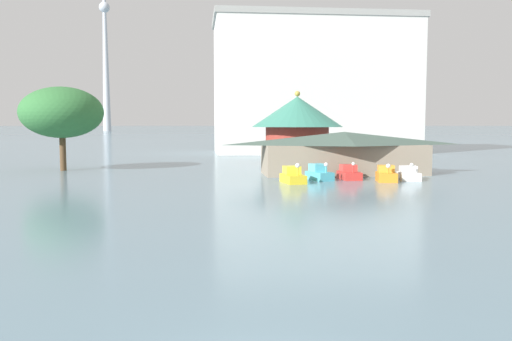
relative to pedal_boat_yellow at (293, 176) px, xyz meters
The scene contains 10 objects.
pedal_boat_yellow is the anchor object (origin of this frame).
pedal_boat_cyan 3.43m from the pedal_boat_yellow, 36.72° to the left, with size 2.23×3.08×1.66m.
pedal_boat_red 6.12m from the pedal_boat_yellow, 23.45° to the left, with size 1.65×2.92×1.65m.
pedal_boat_orange 8.32m from the pedal_boat_yellow, ahead, with size 2.01×2.55×1.64m.
pedal_boat_white 10.79m from the pedal_boat_yellow, ahead, with size 2.10×2.81×1.62m.
boathouse 9.75m from the pedal_boat_yellow, 48.28° to the left, with size 17.25×6.24×4.23m.
green_roof_pavilion 23.77m from the pedal_boat_yellow, 78.75° to the left, with size 11.57×11.57×9.16m.
shoreline_tree_tall_left 27.29m from the pedal_boat_yellow, 147.28° to the left, with size 8.74×8.74×8.95m.
background_building_block 50.38m from the pedal_boat_yellow, 75.99° to the left, with size 34.48×16.24×23.12m.
distant_broadcast_tower 316.93m from the pedal_boat_yellow, 102.05° to the left, with size 6.52×6.52×160.31m.
Camera 1 is at (-1.25, -9.79, 5.10)m, focal length 38.09 mm.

